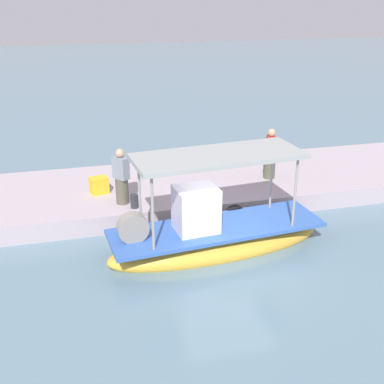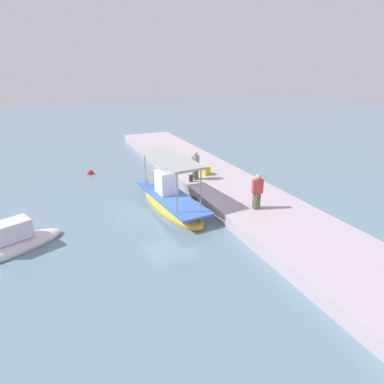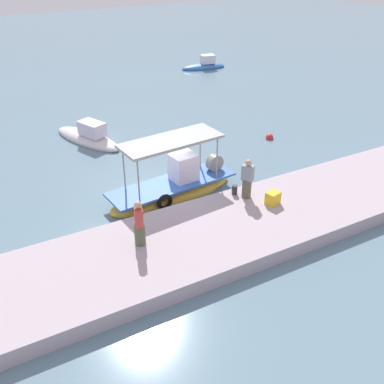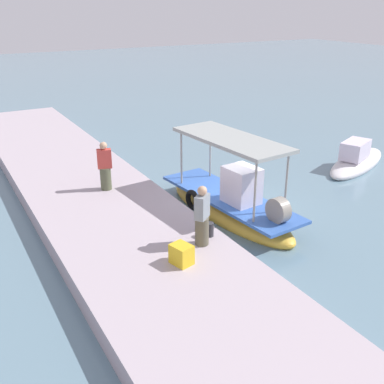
{
  "view_description": "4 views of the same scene",
  "coord_description": "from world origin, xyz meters",
  "px_view_note": "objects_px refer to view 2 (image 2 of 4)",
  "views": [
    {
      "loc": [
        3.75,
        11.01,
        6.64
      ],
      "look_at": [
        0.28,
        -2.44,
        0.86
      ],
      "focal_mm": 44.88,
      "sensor_mm": 36.0,
      "label": 1
    },
    {
      "loc": [
        -14.96,
        5.21,
        7.18
      ],
      "look_at": [
        0.15,
        -1.48,
        0.74
      ],
      "focal_mm": 30.27,
      "sensor_mm": 36.0,
      "label": 2
    },
    {
      "loc": [
        -7.42,
        -15.88,
        10.22
      ],
      "look_at": [
        0.41,
        -1.6,
        0.82
      ],
      "focal_mm": 41.42,
      "sensor_mm": 36.0,
      "label": 3
    },
    {
      "loc": [
        12.28,
        -8.64,
        6.93
      ],
      "look_at": [
        -0.24,
        -1.53,
        0.98
      ],
      "focal_mm": 43.29,
      "sensor_mm": 36.0,
      "label": 4
    }
  ],
  "objects_px": {
    "mooring_bollard": "(191,178)",
    "marker_buoy": "(90,173)",
    "main_fishing_boat": "(171,199)",
    "cargo_crate": "(205,170)",
    "fisherman_near_bollard": "(257,193)",
    "fisherman_by_crate": "(195,167)",
    "moored_boat_mid": "(2,248)"
  },
  "relations": [
    {
      "from": "fisherman_near_bollard",
      "to": "mooring_bollard",
      "type": "height_order",
      "value": "fisherman_near_bollard"
    },
    {
      "from": "fisherman_near_bollard",
      "to": "cargo_crate",
      "type": "relative_size",
      "value": 3.26
    },
    {
      "from": "cargo_crate",
      "to": "main_fishing_boat",
      "type": "bearing_deg",
      "value": 129.39
    },
    {
      "from": "fisherman_near_bollard",
      "to": "cargo_crate",
      "type": "xyz_separation_m",
      "value": [
        5.9,
        -0.08,
        -0.54
      ]
    },
    {
      "from": "fisherman_near_bollard",
      "to": "marker_buoy",
      "type": "distance_m",
      "value": 12.79
    },
    {
      "from": "mooring_bollard",
      "to": "marker_buoy",
      "type": "distance_m",
      "value": 7.94
    },
    {
      "from": "main_fishing_boat",
      "to": "marker_buoy",
      "type": "height_order",
      "value": "main_fishing_boat"
    },
    {
      "from": "cargo_crate",
      "to": "marker_buoy",
      "type": "distance_m",
      "value": 8.36
    },
    {
      "from": "fisherman_near_bollard",
      "to": "mooring_bollard",
      "type": "bearing_deg",
      "value": 15.27
    },
    {
      "from": "fisherman_by_crate",
      "to": "main_fishing_boat",
      "type": "bearing_deg",
      "value": 131.77
    },
    {
      "from": "marker_buoy",
      "to": "mooring_bollard",
      "type": "bearing_deg",
      "value": -138.67
    },
    {
      "from": "main_fishing_boat",
      "to": "mooring_bollard",
      "type": "distance_m",
      "value": 2.8
    },
    {
      "from": "fisherman_by_crate",
      "to": "marker_buoy",
      "type": "height_order",
      "value": "fisherman_by_crate"
    },
    {
      "from": "main_fishing_boat",
      "to": "fisherman_by_crate",
      "type": "height_order",
      "value": "main_fishing_boat"
    },
    {
      "from": "mooring_bollard",
      "to": "moored_boat_mid",
      "type": "distance_m",
      "value": 10.54
    },
    {
      "from": "fisherman_near_bollard",
      "to": "moored_boat_mid",
      "type": "height_order",
      "value": "fisherman_near_bollard"
    },
    {
      "from": "fisherman_near_bollard",
      "to": "marker_buoy",
      "type": "height_order",
      "value": "fisherman_near_bollard"
    },
    {
      "from": "fisherman_near_bollard",
      "to": "mooring_bollard",
      "type": "relative_size",
      "value": 4.22
    },
    {
      "from": "fisherman_near_bollard",
      "to": "fisherman_by_crate",
      "type": "height_order",
      "value": "fisherman_near_bollard"
    },
    {
      "from": "main_fishing_boat",
      "to": "marker_buoy",
      "type": "relative_size",
      "value": 14.24
    },
    {
      "from": "main_fishing_boat",
      "to": "fisherman_by_crate",
      "type": "relative_size",
      "value": 3.6
    },
    {
      "from": "mooring_bollard",
      "to": "moored_boat_mid",
      "type": "xyz_separation_m",
      "value": [
        -3.44,
        9.95,
        -0.57
      ]
    },
    {
      "from": "fisherman_by_crate",
      "to": "cargo_crate",
      "type": "distance_m",
      "value": 1.29
    },
    {
      "from": "cargo_crate",
      "to": "marker_buoy",
      "type": "height_order",
      "value": "cargo_crate"
    },
    {
      "from": "main_fishing_boat",
      "to": "marker_buoy",
      "type": "xyz_separation_m",
      "value": [
        7.84,
        3.2,
        -0.38
      ]
    },
    {
      "from": "fisherman_near_bollard",
      "to": "moored_boat_mid",
      "type": "xyz_separation_m",
      "value": [
        1.52,
        11.3,
        -1.16
      ]
    },
    {
      "from": "cargo_crate",
      "to": "moored_boat_mid",
      "type": "relative_size",
      "value": 0.1
    },
    {
      "from": "moored_boat_mid",
      "to": "cargo_crate",
      "type": "bearing_deg",
      "value": -68.96
    },
    {
      "from": "main_fishing_boat",
      "to": "cargo_crate",
      "type": "bearing_deg",
      "value": -50.61
    },
    {
      "from": "fisherman_by_crate",
      "to": "marker_buoy",
      "type": "xyz_separation_m",
      "value": [
        5.63,
        5.67,
        -1.31
      ]
    },
    {
      "from": "mooring_bollard",
      "to": "marker_buoy",
      "type": "bearing_deg",
      "value": 41.33
    },
    {
      "from": "main_fishing_boat",
      "to": "cargo_crate",
      "type": "relative_size",
      "value": 11.57
    }
  ]
}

